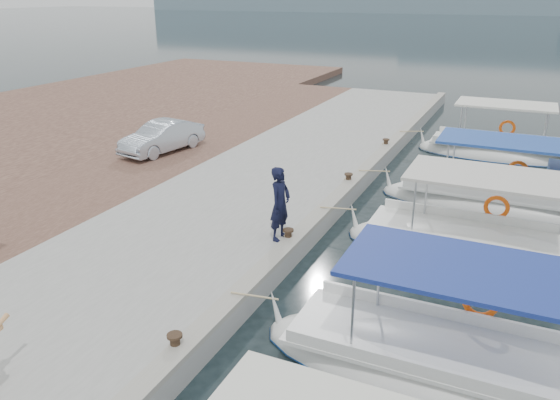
% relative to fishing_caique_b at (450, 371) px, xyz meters
% --- Properties ---
extents(ground, '(400.00, 400.00, 0.00)m').
position_rel_fishing_caique_b_xyz_m(ground, '(-4.17, 1.56, -0.12)').
color(ground, black).
rests_on(ground, ground).
extents(concrete_quay, '(6.00, 40.00, 0.50)m').
position_rel_fishing_caique_b_xyz_m(concrete_quay, '(-7.17, 6.56, 0.13)').
color(concrete_quay, '#969591').
rests_on(concrete_quay, ground).
extents(quay_curb, '(0.44, 40.00, 0.12)m').
position_rel_fishing_caique_b_xyz_m(quay_curb, '(-4.39, 6.56, 0.44)').
color(quay_curb, gray).
rests_on(quay_curb, concrete_quay).
extents(cobblestone_strip, '(4.00, 40.00, 0.50)m').
position_rel_fishing_caique_b_xyz_m(cobblestone_strip, '(-12.17, 6.56, 0.13)').
color(cobblestone_strip, brown).
rests_on(cobblestone_strip, ground).
extents(fishing_caique_b, '(7.17, 2.38, 2.83)m').
position_rel_fishing_caique_b_xyz_m(fishing_caique_b, '(0.00, 0.00, 0.00)').
color(fishing_caique_b, white).
rests_on(fishing_caique_b, ground).
extents(fishing_caique_c, '(6.98, 2.43, 2.83)m').
position_rel_fishing_caique_b_xyz_m(fishing_caique_c, '(-0.09, 5.26, 0.00)').
color(fishing_caique_c, white).
rests_on(fishing_caique_c, ground).
extents(fishing_caique_d, '(7.74, 2.25, 2.83)m').
position_rel_fishing_caique_b_xyz_m(fishing_caique_d, '(0.39, 9.09, 0.06)').
color(fishing_caique_d, white).
rests_on(fishing_caique_d, ground).
extents(fishing_caique_e, '(6.39, 2.31, 2.83)m').
position_rel_fishing_caique_b_xyz_m(fishing_caique_e, '(-0.38, 15.33, 0.00)').
color(fishing_caique_e, white).
rests_on(fishing_caique_e, ground).
extents(mooring_bollards, '(0.28, 20.28, 0.33)m').
position_rel_fishing_caique_b_xyz_m(mooring_bollards, '(-4.52, 3.06, 0.57)').
color(mooring_bollards, black).
rests_on(mooring_bollards, concrete_quay).
extents(fisherman, '(0.53, 0.75, 1.93)m').
position_rel_fishing_caique_b_xyz_m(fisherman, '(-4.77, 3.12, 1.34)').
color(fisherman, black).
rests_on(fisherman, concrete_quay).
extents(parked_car, '(1.89, 3.82, 1.20)m').
position_rel_fishing_caique_b_xyz_m(parked_car, '(-12.42, 8.64, 0.98)').
color(parked_car, '#AFBAC8').
rests_on(parked_car, cobblestone_strip).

